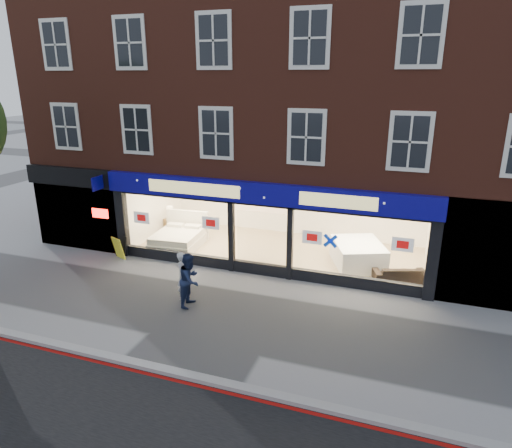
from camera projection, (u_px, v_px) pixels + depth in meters
The scene contains 12 objects.
ground at pixel (226, 316), 13.14m from camera, with size 120.00×120.00×0.00m, color gray.
kerb_line at pixel (172, 380), 10.36m from camera, with size 60.00×0.10×0.01m, color #8C0A07.
kerb_stone at pixel (176, 373), 10.52m from camera, with size 60.00×0.25×0.12m, color gray.
showroom_floor at pixel (278, 251), 17.83m from camera, with size 11.00×4.50×0.10m, color tan.
building at pixel (293, 73), 17.28m from camera, with size 19.00×8.26×10.30m.
display_bed at pixel (179, 238), 18.11m from camera, with size 1.94×2.29×1.21m.
bedside_table at pixel (171, 225), 19.90m from camera, with size 0.45×0.45×0.55m, color brown.
mattress_stack at pixel (358, 254), 16.34m from camera, with size 2.29×2.52×0.81m.
sofa at pixel (400, 274), 15.07m from camera, with size 1.71×0.67×0.50m, color black.
a_board at pixel (120, 247), 17.15m from camera, with size 0.56×0.36×0.86m, color yellow.
pedestrian_grey at pixel (184, 276), 13.96m from camera, with size 0.55×0.36×1.51m, color #B8BCC1.
pedestrian_blue at pixel (190, 280), 13.51m from camera, with size 0.80×0.63×1.65m, color #16203F.
Camera 1 is at (4.70, -10.71, 6.60)m, focal length 32.00 mm.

